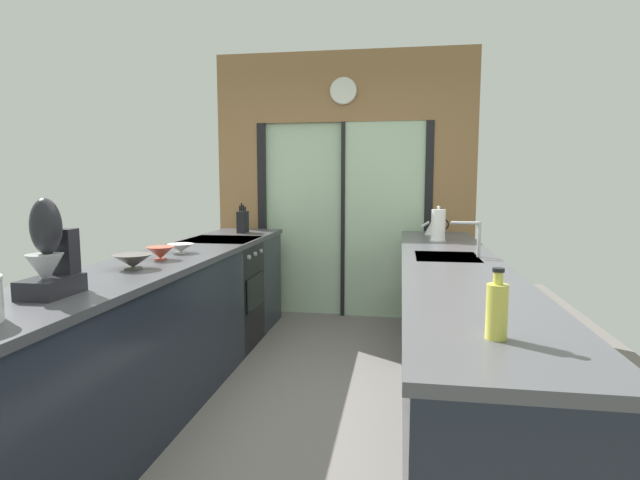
{
  "coord_description": "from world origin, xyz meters",
  "views": [
    {
      "loc": [
        0.59,
        -2.81,
        1.41
      ],
      "look_at": [
        0.02,
        0.76,
        0.99
      ],
      "focal_mm": 28.48,
      "sensor_mm": 36.0,
      "label": 1
    }
  ],
  "objects": [
    {
      "name": "sink_faucet",
      "position": [
        1.05,
        0.55,
        1.08
      ],
      "size": [
        0.19,
        0.02,
        0.23
      ],
      "color": "#B7BABC",
      "rests_on": "right_counter_run"
    },
    {
      "name": "oven_range",
      "position": [
        -0.91,
        1.25,
        0.46
      ],
      "size": [
        0.6,
        0.6,
        0.92
      ],
      "color": "black",
      "rests_on": "ground_plane"
    },
    {
      "name": "paper_towel_roll",
      "position": [
        0.89,
        1.38,
        1.05
      ],
      "size": [
        0.13,
        0.13,
        0.29
      ],
      "color": "#B7BABC",
      "rests_on": "right_counter_run"
    },
    {
      "name": "stand_mixer",
      "position": [
        -0.89,
        -0.88,
        1.08
      ],
      "size": [
        0.17,
        0.27,
        0.42
      ],
      "color": "black",
      "rests_on": "left_counter_run"
    },
    {
      "name": "left_counter_run",
      "position": [
        -0.91,
        0.13,
        0.47
      ],
      "size": [
        0.62,
        3.8,
        0.92
      ],
      "color": "#1E232D",
      "rests_on": "ground_plane"
    },
    {
      "name": "kettle",
      "position": [
        0.89,
        1.91,
        1.01
      ],
      "size": [
        0.25,
        0.17,
        0.2
      ],
      "color": "#B7BABC",
      "rests_on": "right_counter_run"
    },
    {
      "name": "back_wall_unit",
      "position": [
        0.0,
        2.4,
        1.52
      ],
      "size": [
        2.64,
        0.12,
        2.7
      ],
      "color": "olive",
      "rests_on": "ground_plane"
    },
    {
      "name": "mixing_bowl_far",
      "position": [
        -0.89,
        0.42,
        0.96
      ],
      "size": [
        0.18,
        0.18,
        0.06
      ],
      "color": "silver",
      "rests_on": "left_counter_run"
    },
    {
      "name": "right_counter_run",
      "position": [
        0.91,
        0.3,
        0.46
      ],
      "size": [
        0.62,
        3.8,
        0.92
      ],
      "color": "#1E232D",
      "rests_on": "ground_plane"
    },
    {
      "name": "mixing_bowl_mid",
      "position": [
        -0.89,
        0.12,
        0.96
      ],
      "size": [
        0.17,
        0.17,
        0.08
      ],
      "color": "#BC4C38",
      "rests_on": "left_counter_run"
    },
    {
      "name": "soap_bottle",
      "position": [
        0.89,
        -1.2,
        1.01
      ],
      "size": [
        0.07,
        0.07,
        0.22
      ],
      "color": "#D1CC4C",
      "rests_on": "right_counter_run"
    },
    {
      "name": "mixing_bowl_near",
      "position": [
        -0.89,
        -0.21,
        0.96
      ],
      "size": [
        0.22,
        0.22,
        0.08
      ],
      "color": "#514C47",
      "rests_on": "left_counter_run"
    },
    {
      "name": "ground_plane",
      "position": [
        0.0,
        0.6,
        -0.01
      ],
      "size": [
        5.04,
        7.6,
        0.02
      ],
      "primitive_type": "cube",
      "color": "slate"
    },
    {
      "name": "knife_block",
      "position": [
        -0.89,
        1.8,
        1.03
      ],
      "size": [
        0.08,
        0.14,
        0.28
      ],
      "color": "black",
      "rests_on": "left_counter_run"
    }
  ]
}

